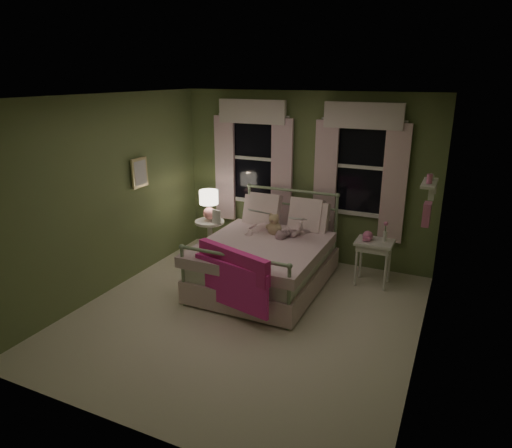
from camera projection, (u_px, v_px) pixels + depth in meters
The scene contains 18 objects.
room_shell at pixel (245, 214), 5.21m from camera, with size 4.20×4.20×4.20m.
bed at pixel (267, 259), 6.32m from camera, with size 1.58×2.04×1.18m.
pink_throw at pixel (232, 272), 5.37m from camera, with size 1.08×0.44×0.71m.
child_left at pixel (261, 208), 6.61m from camera, with size 0.30×0.19×0.81m, color #F7D1DD.
child_right at pixel (297, 214), 6.40m from camera, with size 0.38×0.29×0.78m, color #F7D1DD.
book_left at pixel (253, 213), 6.40m from camera, with size 0.20×0.27×0.03m, color beige.
book_right at pixel (291, 221), 6.19m from camera, with size 0.20×0.27×0.02m, color beige.
teddy_bear at pixel (274, 226), 6.42m from camera, with size 0.24×0.20×0.32m.
nightstand_left at pixel (210, 235), 7.18m from camera, with size 0.46×0.46×0.65m.
table_lamp at pixel (209, 202), 7.01m from camera, with size 0.29×0.29×0.46m.
book_nightstand at pixel (213, 222), 6.99m from camera, with size 0.16×0.22×0.02m, color beige.
nightstand_right at pixel (374, 248), 6.28m from camera, with size 0.50×0.40×0.64m.
pink_toy at pixel (368, 236), 6.26m from camera, with size 0.14×0.19×0.14m.
bud_vase at pixel (385, 231), 6.20m from camera, with size 0.06×0.06×0.28m.
window_left at pixel (253, 154), 7.19m from camera, with size 1.34×0.13×1.96m.
window_right at pixel (360, 162), 6.52m from camera, with size 1.34×0.13×1.96m.
wall_shelf at pixel (428, 199), 4.99m from camera, with size 0.15×0.50×0.60m.
framed_picture at pixel (140, 173), 6.44m from camera, with size 0.03×0.32×0.42m.
Camera 1 is at (2.20, -4.47, 2.82)m, focal length 32.00 mm.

